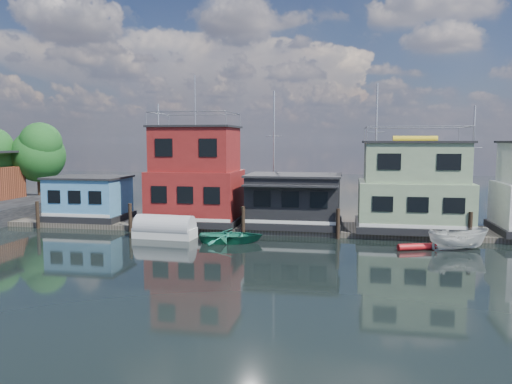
% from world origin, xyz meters
% --- Properties ---
extents(ground, '(160.00, 160.00, 0.00)m').
position_xyz_m(ground, '(0.00, 0.00, 0.00)').
color(ground, black).
rests_on(ground, ground).
extents(dock, '(48.00, 5.00, 0.40)m').
position_xyz_m(dock, '(0.00, 12.00, 0.20)').
color(dock, '#595147').
rests_on(dock, ground).
extents(houseboat_blue, '(6.40, 4.90, 3.66)m').
position_xyz_m(houseboat_blue, '(-18.00, 12.00, 2.21)').
color(houseboat_blue, black).
rests_on(houseboat_blue, dock).
extents(houseboat_red, '(7.40, 5.90, 11.86)m').
position_xyz_m(houseboat_red, '(-8.50, 12.00, 4.10)').
color(houseboat_red, black).
rests_on(houseboat_red, dock).
extents(houseboat_dark, '(7.40, 6.10, 4.06)m').
position_xyz_m(houseboat_dark, '(-0.50, 11.98, 2.42)').
color(houseboat_dark, black).
rests_on(houseboat_dark, dock).
extents(houseboat_green, '(8.40, 5.90, 7.03)m').
position_xyz_m(houseboat_green, '(8.50, 12.00, 3.55)').
color(houseboat_green, black).
rests_on(houseboat_green, dock).
extents(pilings, '(42.28, 0.28, 2.20)m').
position_xyz_m(pilings, '(-0.33, 9.20, 1.10)').
color(pilings, '#2D2116').
rests_on(pilings, ground).
extents(background_masts, '(36.40, 0.16, 12.00)m').
position_xyz_m(background_masts, '(4.76, 18.00, 5.55)').
color(background_masts, silver).
rests_on(background_masts, ground).
extents(motorboat, '(4.09, 2.18, 1.50)m').
position_xyz_m(motorboat, '(10.71, 6.71, 0.75)').
color(motorboat, silver).
rests_on(motorboat, ground).
extents(dinghy_teal, '(4.96, 3.97, 0.92)m').
position_xyz_m(dinghy_teal, '(-4.28, 6.50, 0.46)').
color(dinghy_teal, '#227D62').
rests_on(dinghy_teal, ground).
extents(tarp_runabout, '(4.58, 2.09, 1.81)m').
position_xyz_m(tarp_runabout, '(-9.43, 7.25, 0.68)').
color(tarp_runabout, silver).
rests_on(tarp_runabout, ground).
extents(red_kayak, '(3.00, 1.52, 0.45)m').
position_xyz_m(red_kayak, '(8.33, 6.41, 0.22)').
color(red_kayak, '#B31318').
rests_on(red_kayak, ground).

